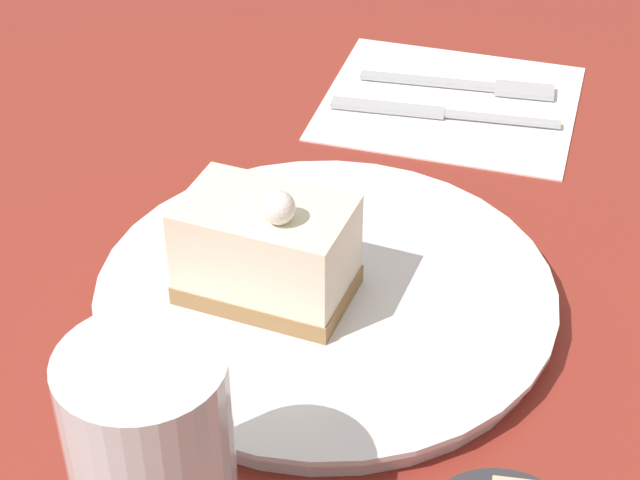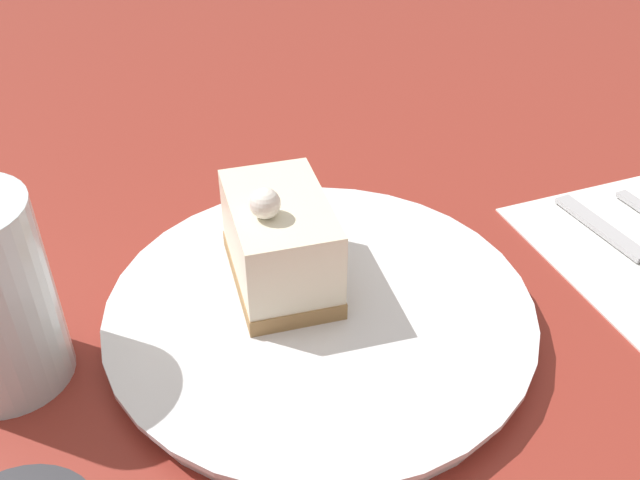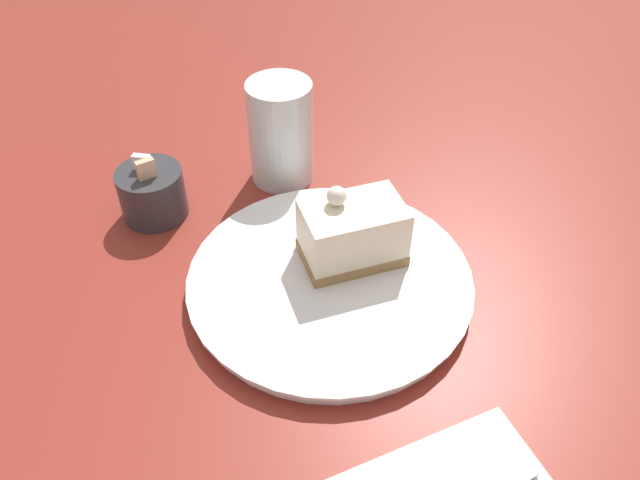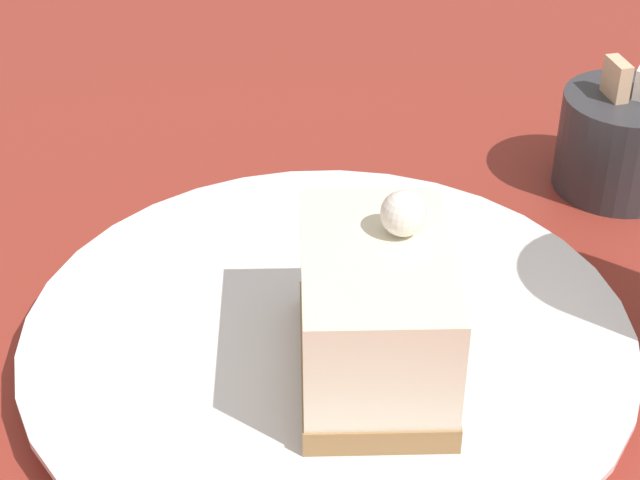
{
  "view_description": "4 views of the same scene",
  "coord_description": "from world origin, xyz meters",
  "views": [
    {
      "loc": [
        0.43,
        0.25,
        0.44
      ],
      "look_at": [
        -0.05,
        0.02,
        0.04
      ],
      "focal_mm": 60.0,
      "sensor_mm": 36.0,
      "label": 1
    },
    {
      "loc": [
        0.03,
        0.38,
        0.34
      ],
      "look_at": [
        -0.04,
        0.02,
        0.07
      ],
      "focal_mm": 40.0,
      "sensor_mm": 36.0,
      "label": 2
    },
    {
      "loc": [
        -0.46,
        0.14,
        0.47
      ],
      "look_at": [
        -0.03,
        0.04,
        0.06
      ],
      "focal_mm": 35.0,
      "sensor_mm": 36.0,
      "label": 3
    },
    {
      "loc": [
        -0.02,
        -0.36,
        0.34
      ],
      "look_at": [
        -0.04,
        0.04,
        0.06
      ],
      "focal_mm": 60.0,
      "sensor_mm": 36.0,
      "label": 4
    }
  ],
  "objects": [
    {
      "name": "ground_plane",
      "position": [
        0.0,
        0.0,
        0.0
      ],
      "size": [
        4.0,
        4.0,
        0.0
      ],
      "primitive_type": "plane",
      "color": "maroon"
    },
    {
      "name": "knife",
      "position": [
        -0.28,
        -0.0,
        0.01
      ],
      "size": [
        0.06,
        0.18,
        0.0
      ],
      "rotation": [
        0.0,
        0.0,
        0.26
      ],
      "color": "#B2B2B7",
      "rests_on": "napkin"
    },
    {
      "name": "cake_slice",
      "position": [
        -0.02,
        0.0,
        0.05
      ],
      "size": [
        0.07,
        0.11,
        0.08
      ],
      "rotation": [
        0.0,
        0.0,
        0.08
      ],
      "color": "#9E7547",
      "rests_on": "plate"
    },
    {
      "name": "plate",
      "position": [
        -0.04,
        0.03,
        0.01
      ],
      "size": [
        0.29,
        0.29,
        0.02
      ],
      "color": "white",
      "rests_on": "ground_plane"
    }
  ]
}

